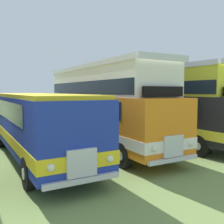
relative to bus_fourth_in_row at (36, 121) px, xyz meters
The scene contains 3 objects.
bus_fourth_in_row is the anchor object (origin of this frame).
bus_fifth_in_row 4.00m from the bus_fourth_in_row, ahead, with size 3.21×11.50×4.52m.
bus_sixth_in_row 7.83m from the bus_fourth_in_row, ahead, with size 2.68×10.68×4.52m.
Camera 1 is at (-1.34, -11.92, 3.12)m, focal length 41.09 mm.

